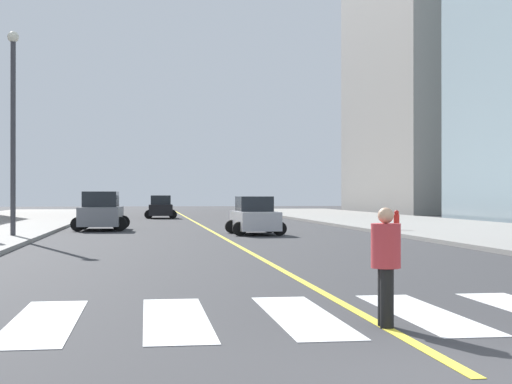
{
  "coord_description": "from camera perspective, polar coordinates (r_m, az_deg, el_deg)",
  "views": [
    {
      "loc": [
        -3.12,
        -6.96,
        1.74
      ],
      "look_at": [
        2.02,
        29.08,
        1.87
      ],
      "focal_mm": 54.52,
      "sensor_mm": 36.0,
      "label": 1
    }
  ],
  "objects": [
    {
      "name": "ground_plane",
      "position": [
        7.82,
        16.06,
        -13.08
      ],
      "size": [
        220.0,
        220.0,
        0.0
      ],
      "primitive_type": "plane",
      "color": "#333335"
    },
    {
      "name": "lane_divider_paint",
      "position": [
        47.09,
        -4.31,
        -2.31
      ],
      "size": [
        0.16,
        80.0,
        0.01
      ],
      "primitive_type": "cube",
      "color": "yellow",
      "rests_on": "ground"
    },
    {
      "name": "car_gray_nearest",
      "position": [
        38.81,
        -11.29,
        -1.46
      ],
      "size": [
        2.73,
        4.3,
        1.9
      ],
      "rotation": [
        0.0,
        0.0,
        -0.03
      ],
      "color": "slate",
      "rests_on": "ground"
    },
    {
      "name": "pedestrian_crossing",
      "position": [
        10.38,
        9.5,
        -5.04
      ],
      "size": [
        0.39,
        0.39,
        1.58
      ],
      "rotation": [
        0.0,
        0.0,
        4.63
      ],
      "color": "black",
      "rests_on": "ground"
    },
    {
      "name": "parking_garage_concrete",
      "position": [
        81.35,
        14.66,
        9.32
      ],
      "size": [
        18.0,
        24.0,
        30.38
      ],
      "primitive_type": "cube",
      "color": "gray",
      "rests_on": "ground"
    },
    {
      "name": "car_silver_third",
      "position": [
        34.1,
        -0.1,
        -1.82
      ],
      "size": [
        2.4,
        3.78,
        1.67
      ],
      "rotation": [
        0.0,
        0.0,
        3.17
      ],
      "color": "#B7B7BC",
      "rests_on": "ground"
    },
    {
      "name": "crosswalk_paint",
      "position": [
        11.52,
        7.79,
        -8.87
      ],
      "size": [
        13.5,
        4.0,
        0.01
      ],
      "color": "silver",
      "rests_on": "ground"
    },
    {
      "name": "fire_hydrant",
      "position": [
        35.89,
        10.27,
        -2.06
      ],
      "size": [
        0.26,
        0.26,
        0.89
      ],
      "color": "red",
      "rests_on": "sidewalk_kerb_east"
    },
    {
      "name": "car_black_second",
      "position": [
        57.82,
        -7.0,
        -1.14
      ],
      "size": [
        2.41,
        3.81,
        1.69
      ],
      "rotation": [
        0.0,
        0.0,
        -0.02
      ],
      "color": "black",
      "rests_on": "ground"
    },
    {
      "name": "street_lamp",
      "position": [
        32.04,
        -17.39,
        5.35
      ],
      "size": [
        0.44,
        0.44,
        8.01
      ],
      "color": "#38383D",
      "rests_on": "sidewalk_kerb_west"
    }
  ]
}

